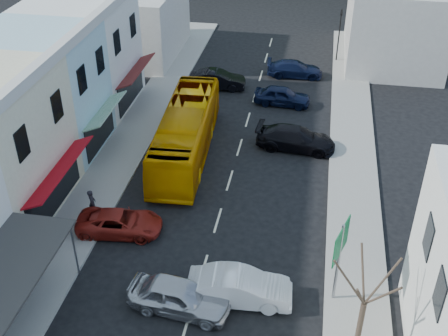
% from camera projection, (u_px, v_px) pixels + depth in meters
% --- Properties ---
extents(ground, '(120.00, 120.00, 0.00)m').
position_uv_depth(ground, '(203.00, 270.00, 27.97)').
color(ground, black).
rests_on(ground, ground).
extents(sidewalk_left, '(3.00, 52.00, 0.15)m').
position_uv_depth(sidewalk_left, '(124.00, 151.00, 37.26)').
color(sidewalk_left, gray).
rests_on(sidewalk_left, ground).
extents(sidewalk_right, '(3.00, 52.00, 0.15)m').
position_uv_depth(sidewalk_right, '(353.00, 173.00, 35.07)').
color(sidewalk_right, gray).
rests_on(sidewalk_right, ground).
extents(shopfront_row, '(8.25, 30.00, 8.00)m').
position_uv_depth(shopfront_row, '(4.00, 130.00, 31.72)').
color(shopfront_row, silver).
rests_on(shopfront_row, ground).
extents(distant_block_left, '(8.00, 10.00, 6.00)m').
position_uv_depth(distant_block_left, '(133.00, 22.00, 50.32)').
color(distant_block_left, '#B7B2A8').
rests_on(distant_block_left, ground).
extents(distant_block_right, '(8.00, 12.00, 7.00)m').
position_uv_depth(distant_block_right, '(395.00, 20.00, 49.16)').
color(distant_block_right, '#B7B2A8').
rests_on(distant_block_right, ground).
extents(bus, '(3.16, 11.72, 3.10)m').
position_uv_depth(bus, '(186.00, 134.00, 36.25)').
color(bus, '#E69502').
rests_on(bus, ground).
extents(car_silver, '(4.57, 2.28, 1.40)m').
position_uv_depth(car_silver, '(180.00, 298.00, 25.44)').
color(car_silver, silver).
rests_on(car_silver, ground).
extents(car_white, '(4.51, 2.09, 1.40)m').
position_uv_depth(car_white, '(240.00, 289.00, 25.90)').
color(car_white, white).
rests_on(car_white, ground).
extents(car_red, '(4.78, 2.39, 1.40)m').
position_uv_depth(car_red, '(120.00, 222.00, 30.05)').
color(car_red, maroon).
rests_on(car_red, ground).
extents(car_black_near, '(4.62, 2.16, 1.40)m').
position_uv_depth(car_black_near, '(296.00, 139.00, 37.38)').
color(car_black_near, black).
rests_on(car_black_near, ground).
extents(car_navy_mid, '(4.51, 2.10, 1.40)m').
position_uv_depth(car_navy_mid, '(282.00, 96.00, 42.83)').
color(car_navy_mid, black).
rests_on(car_navy_mid, ground).
extents(car_black_far, '(4.53, 2.13, 1.40)m').
position_uv_depth(car_black_far, '(217.00, 80.00, 45.29)').
color(car_black_far, black).
rests_on(car_black_far, ground).
extents(car_navy_far, '(4.60, 2.11, 1.40)m').
position_uv_depth(car_navy_far, '(295.00, 69.00, 47.25)').
color(car_navy_far, black).
rests_on(car_navy_far, ground).
extents(pedestrian_left, '(0.58, 0.70, 1.70)m').
position_uv_depth(pedestrian_left, '(92.00, 203.00, 30.96)').
color(pedestrian_left, black).
rests_on(pedestrian_left, sidewalk_left).
extents(direction_sign, '(1.41, 2.15, 4.48)m').
position_uv_depth(direction_sign, '(338.00, 264.00, 25.07)').
color(direction_sign, '#0C5A2D').
rests_on(direction_sign, ground).
extents(street_tree, '(3.08, 3.08, 6.39)m').
position_uv_depth(street_tree, '(364.00, 304.00, 21.81)').
color(street_tree, '#362B21').
rests_on(street_tree, ground).
extents(traffic_signal, '(0.95, 1.18, 4.71)m').
position_uv_depth(traffic_signal, '(339.00, 36.00, 49.10)').
color(traffic_signal, black).
rests_on(traffic_signal, ground).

